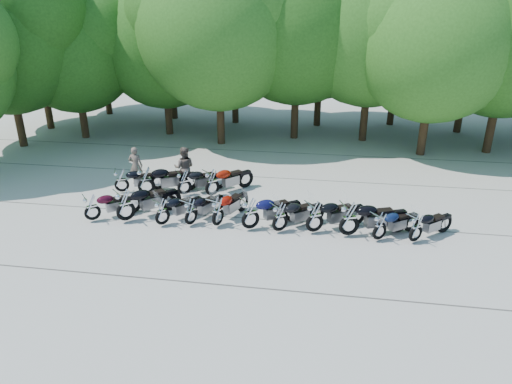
# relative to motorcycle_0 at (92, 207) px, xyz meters

# --- Properties ---
(ground) EXTENTS (90.00, 90.00, 0.00)m
(ground) POSITION_rel_motorcycle_0_xyz_m (5.97, -0.36, -0.60)
(ground) COLOR #A59E95
(ground) RESTS_ON ground
(tree_0) EXTENTS (7.50, 7.50, 9.21)m
(tree_0) POSITION_rel_motorcycle_0_xyz_m (-9.45, 12.62, 4.86)
(tree_0) COLOR #3A2614
(tree_0) RESTS_ON ground
(tree_1) EXTENTS (6.97, 6.97, 8.55)m
(tree_1) POSITION_rel_motorcycle_0_xyz_m (-6.07, 10.88, 4.47)
(tree_1) COLOR #3A2614
(tree_1) RESTS_ON ground
(tree_2) EXTENTS (7.31, 7.31, 8.97)m
(tree_2) POSITION_rel_motorcycle_0_xyz_m (-1.29, 12.48, 4.71)
(tree_2) COLOR #3A2614
(tree_2) RESTS_ON ground
(tree_3) EXTENTS (8.70, 8.70, 10.67)m
(tree_3) POSITION_rel_motorcycle_0_xyz_m (2.40, 10.88, 5.72)
(tree_3) COLOR #3A2614
(tree_3) RESTS_ON ground
(tree_4) EXTENTS (9.13, 9.13, 11.20)m
(tree_4) POSITION_rel_motorcycle_0_xyz_m (6.50, 12.73, 6.04)
(tree_4) COLOR #3A2614
(tree_4) RESTS_ON ground
(tree_5) EXTENTS (9.04, 9.04, 11.10)m
(tree_5) POSITION_rel_motorcycle_0_xyz_m (10.58, 12.84, 5.98)
(tree_5) COLOR #3A2614
(tree_5) RESTS_ON ground
(tree_6) EXTENTS (8.00, 8.00, 9.82)m
(tree_6) POSITION_rel_motorcycle_0_xyz_m (13.52, 10.46, 5.21)
(tree_6) COLOR #3A2614
(tree_6) RESTS_ON ground
(tree_7) EXTENTS (8.79, 8.79, 10.79)m
(tree_7) POSITION_rel_motorcycle_0_xyz_m (17.17, 11.42, 5.79)
(tree_7) COLOR #3A2614
(tree_7) RESTS_ON ground
(tree_9) EXTENTS (7.59, 7.59, 9.32)m
(tree_9) POSITION_rel_motorcycle_0_xyz_m (-7.56, 17.23, 4.92)
(tree_9) COLOR #3A2614
(tree_9) RESTS_ON ground
(tree_10) EXTENTS (7.78, 7.78, 9.55)m
(tree_10) POSITION_rel_motorcycle_0_xyz_m (-2.32, 16.61, 5.06)
(tree_10) COLOR #3A2614
(tree_10) RESTS_ON ground
(tree_11) EXTENTS (7.56, 7.56, 9.28)m
(tree_11) POSITION_rel_motorcycle_0_xyz_m (2.21, 16.07, 4.90)
(tree_11) COLOR #3A2614
(tree_11) RESTS_ON ground
(tree_12) EXTENTS (7.88, 7.88, 9.67)m
(tree_12) POSITION_rel_motorcycle_0_xyz_m (7.77, 16.11, 5.13)
(tree_12) COLOR #3A2614
(tree_12) RESTS_ON ground
(tree_13) EXTENTS (8.31, 8.31, 10.20)m
(tree_13) POSITION_rel_motorcycle_0_xyz_m (12.66, 17.12, 5.44)
(tree_13) COLOR #3A2614
(tree_13) RESTS_ON ground
(tree_14) EXTENTS (8.02, 8.02, 9.84)m
(tree_14) POSITION_rel_motorcycle_0_xyz_m (16.65, 15.73, 5.23)
(tree_14) COLOR #3A2614
(tree_14) RESTS_ON ground
(tree_17) EXTENTS (8.31, 8.31, 10.20)m
(tree_17) POSITION_rel_motorcycle_0_xyz_m (-8.71, 8.64, 5.44)
(tree_17) COLOR #3A2614
(tree_17) RESTS_ON ground
(motorcycle_0) EXTENTS (2.04, 1.85, 1.19)m
(motorcycle_0) POSITION_rel_motorcycle_0_xyz_m (0.00, 0.00, 0.00)
(motorcycle_0) COLOR #340716
(motorcycle_0) RESTS_ON ground
(motorcycle_1) EXTENTS (2.36, 2.35, 1.44)m
(motorcycle_1) POSITION_rel_motorcycle_0_xyz_m (1.25, 0.14, 0.12)
(motorcycle_1) COLOR black
(motorcycle_1) RESTS_ON ground
(motorcycle_2) EXTENTS (1.81, 2.05, 1.19)m
(motorcycle_2) POSITION_rel_motorcycle_0_xyz_m (2.70, 0.04, -0.00)
(motorcycle_2) COLOR black
(motorcycle_2) RESTS_ON ground
(motorcycle_3) EXTENTS (1.53, 2.12, 1.17)m
(motorcycle_3) POSITION_rel_motorcycle_0_xyz_m (3.71, 0.23, -0.01)
(motorcycle_3) COLOR black
(motorcycle_3) RESTS_ON ground
(motorcycle_4) EXTENTS (1.50, 2.34, 1.27)m
(motorcycle_4) POSITION_rel_motorcycle_0_xyz_m (4.70, 0.30, 0.04)
(motorcycle_4) COLOR #910E05
(motorcycle_4) RESTS_ON ground
(motorcycle_5) EXTENTS (2.42, 1.97, 1.37)m
(motorcycle_5) POSITION_rel_motorcycle_0_xyz_m (5.92, 0.20, 0.09)
(motorcycle_5) COLOR #0D0E3C
(motorcycle_5) RESTS_ON ground
(motorcycle_6) EXTENTS (2.15, 1.95, 1.26)m
(motorcycle_6) POSITION_rel_motorcycle_0_xyz_m (6.97, 0.18, 0.03)
(motorcycle_6) COLOR black
(motorcycle_6) RESTS_ON ground
(motorcycle_7) EXTENTS (2.43, 1.86, 1.35)m
(motorcycle_7) POSITION_rel_motorcycle_0_xyz_m (8.19, 0.30, 0.08)
(motorcycle_7) COLOR black
(motorcycle_7) RESTS_ON ground
(motorcycle_8) EXTENTS (2.67, 1.63, 1.45)m
(motorcycle_8) POSITION_rel_motorcycle_0_xyz_m (9.37, 0.22, 0.13)
(motorcycle_8) COLOR black
(motorcycle_8) RESTS_ON ground
(motorcycle_9) EXTENTS (2.04, 1.79, 1.18)m
(motorcycle_9) POSITION_rel_motorcycle_0_xyz_m (10.39, 0.07, -0.01)
(motorcycle_9) COLOR #0D193A
(motorcycle_9) RESTS_ON ground
(motorcycle_10) EXTENTS (2.00, 1.83, 1.18)m
(motorcycle_10) POSITION_rel_motorcycle_0_xyz_m (11.58, 0.13, -0.01)
(motorcycle_10) COLOR black
(motorcycle_10) RESTS_ON ground
(motorcycle_11) EXTENTS (2.20, 1.44, 1.20)m
(motorcycle_11) POSITION_rel_motorcycle_0_xyz_m (-0.11, 2.81, 0.00)
(motorcycle_11) COLOR black
(motorcycle_11) RESTS_ON ground
(motorcycle_12) EXTENTS (2.58, 1.84, 1.42)m
(motorcycle_12) POSITION_rel_motorcycle_0_xyz_m (1.05, 2.70, 0.11)
(motorcycle_12) COLOR black
(motorcycle_12) RESTS_ON ground
(motorcycle_13) EXTENTS (2.17, 1.91, 1.26)m
(motorcycle_13) POSITION_rel_motorcycle_0_xyz_m (2.63, 2.93, 0.03)
(motorcycle_13) COLOR black
(motorcycle_13) RESTS_ON ground
(motorcycle_14) EXTENTS (2.18, 2.23, 1.35)m
(motorcycle_14) POSITION_rel_motorcycle_0_xyz_m (3.82, 3.00, 0.08)
(motorcycle_14) COLOR #921505
(motorcycle_14) RESTS_ON ground
(rider_0) EXTENTS (0.64, 0.43, 1.72)m
(rider_0) POSITION_rel_motorcycle_0_xyz_m (0.09, 3.95, 0.26)
(rider_0) COLOR brown
(rider_0) RESTS_ON ground
(rider_1) EXTENTS (1.00, 0.83, 1.88)m
(rider_1) POSITION_rel_motorcycle_0_xyz_m (2.39, 3.80, 0.34)
(rider_1) COLOR brown
(rider_1) RESTS_ON ground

